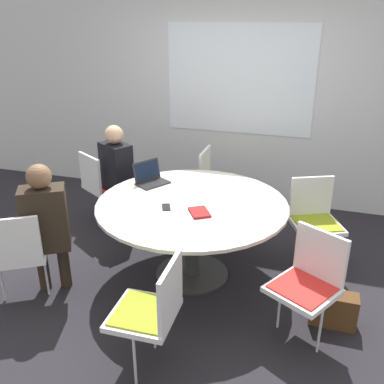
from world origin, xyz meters
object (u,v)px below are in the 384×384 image
object	(u,v)px
chair_0	(101,182)
person_0	(118,170)
chair_3	(308,278)
chair_4	(314,215)
chair_1	(18,250)
chair_5	(215,179)
spiral_notebook	(199,212)
handbag	(333,309)
chair_2	(153,307)
person_1	(46,221)
laptop	(150,178)
cell_phone	(166,207)

from	to	relation	value
chair_0	person_0	size ratio (longest dim) A/B	0.71
chair_3	chair_4	xyz separation A→B (m)	(-0.01, 1.09, 0.00)
chair_1	chair_5	size ratio (longest dim) A/B	1.00
spiral_notebook	handbag	bearing A→B (deg)	-6.84
chair_2	chair_5	bearing A→B (deg)	3.02
spiral_notebook	person_1	bearing A→B (deg)	-159.80
person_1	laptop	size ratio (longest dim) A/B	3.26
chair_2	chair_3	world-z (taller)	same
person_0	cell_phone	bearing A→B (deg)	-12.17
chair_4	spiral_notebook	world-z (taller)	chair_4
spiral_notebook	cell_phone	xyz separation A→B (m)	(-0.31, 0.03, -0.01)
person_0	laptop	size ratio (longest dim) A/B	3.26
chair_1	chair_3	size ratio (longest dim) A/B	1.00
person_1	person_0	bearing A→B (deg)	57.97
chair_5	person_0	size ratio (longest dim) A/B	0.71
cell_phone	chair_5	bearing A→B (deg)	86.10
chair_1	cell_phone	size ratio (longest dim) A/B	5.53
chair_1	chair_3	bearing A→B (deg)	-24.14
chair_4	chair_0	bearing A→B (deg)	-28.32
chair_3	chair_5	world-z (taller)	same
chair_0	cell_phone	xyz separation A→B (m)	(1.13, -0.88, 0.24)
chair_5	spiral_notebook	xyz separation A→B (m)	(0.21, -1.38, 0.24)
person_0	laptop	bearing A→B (deg)	-1.40
chair_4	cell_phone	size ratio (longest dim) A/B	5.53
chair_5	handbag	size ratio (longest dim) A/B	2.40
person_1	cell_phone	bearing A→B (deg)	-3.80
spiral_notebook	chair_4	bearing A→B (deg)	38.90
chair_5	chair_1	bearing A→B (deg)	-30.57
chair_3	person_1	distance (m)	2.14
chair_4	person_1	size ratio (longest dim) A/B	0.71
person_1	laptop	xyz separation A→B (m)	(0.54, 0.96, 0.10)
chair_1	spiral_notebook	distance (m)	1.52
chair_1	cell_phone	bearing A→B (deg)	0.74
person_1	laptop	bearing A→B (deg)	29.25
chair_5	person_0	xyz separation A→B (m)	(-0.97, -0.53, 0.19)
person_0	person_1	bearing A→B (deg)	-59.38
chair_0	spiral_notebook	xyz separation A→B (m)	(1.43, -0.91, 0.24)
person_0	person_1	size ratio (longest dim) A/B	1.00
chair_2	chair_1	bearing A→B (deg)	73.71
chair_3	cell_phone	size ratio (longest dim) A/B	5.53
chair_5	person_0	distance (m)	1.12
laptop	handbag	distance (m)	2.04
person_0	chair_5	bearing A→B (deg)	59.70
spiral_notebook	handbag	xyz separation A→B (m)	(1.15, -0.14, -0.62)
spiral_notebook	chair_5	bearing A→B (deg)	98.79
chair_4	chair_5	world-z (taller)	same
chair_0	chair_3	distance (m)	2.68
chair_5	person_0	world-z (taller)	person_0
laptop	cell_phone	bearing A→B (deg)	-113.26
laptop	cell_phone	xyz separation A→B (m)	(0.35, -0.49, -0.05)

